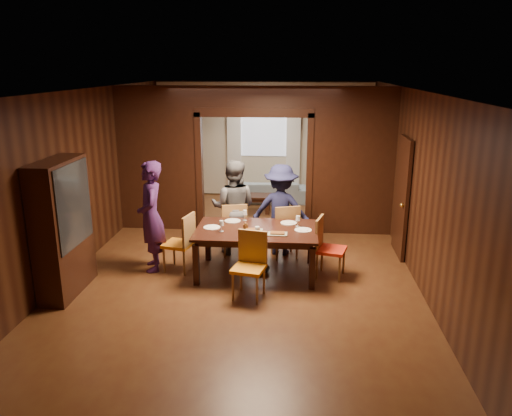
# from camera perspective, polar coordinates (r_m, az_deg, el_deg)

# --- Properties ---
(floor) EXTENTS (9.00, 9.00, 0.00)m
(floor) POSITION_cam_1_polar(r_m,az_deg,el_deg) (8.81, -1.13, -5.83)
(floor) COLOR #542A17
(floor) RESTS_ON ground
(ceiling) EXTENTS (5.50, 9.00, 0.02)m
(ceiling) POSITION_cam_1_polar(r_m,az_deg,el_deg) (8.18, -1.24, 13.37)
(ceiling) COLOR silver
(ceiling) RESTS_ON room_walls
(room_walls) EXTENTS (5.52, 9.01, 2.90)m
(room_walls) POSITION_cam_1_polar(r_m,az_deg,el_deg) (10.21, -0.10, 6.03)
(room_walls) COLOR black
(room_walls) RESTS_ON floor
(person_purple) EXTENTS (0.62, 0.77, 1.82)m
(person_purple) POSITION_cam_1_polar(r_m,az_deg,el_deg) (8.28, -11.90, -0.95)
(person_purple) COLOR #3D1B4F
(person_purple) RESTS_ON floor
(person_grey) EXTENTS (0.88, 0.71, 1.70)m
(person_grey) POSITION_cam_1_polar(r_m,az_deg,el_deg) (8.84, -2.58, 0.06)
(person_grey) COLOR #4E4F54
(person_grey) RESTS_ON floor
(person_navy) EXTENTS (1.12, 0.73, 1.63)m
(person_navy) POSITION_cam_1_polar(r_m,az_deg,el_deg) (8.82, 2.87, -0.21)
(person_navy) COLOR #181A3C
(person_navy) RESTS_ON floor
(sofa) EXTENTS (1.86, 0.84, 0.53)m
(sofa) POSITION_cam_1_polar(r_m,az_deg,el_deg) (12.37, 1.57, 1.92)
(sofa) COLOR #8298AA
(sofa) RESTS_ON floor
(serving_bowl) EXTENTS (0.29, 0.29, 0.07)m
(serving_bowl) POSITION_cam_1_polar(r_m,az_deg,el_deg) (7.99, 0.58, -2.09)
(serving_bowl) COLOR black
(serving_bowl) RESTS_ON dining_table
(dining_table) EXTENTS (1.93, 1.20, 0.76)m
(dining_table) POSITION_cam_1_polar(r_m,az_deg,el_deg) (8.09, 0.05, -4.97)
(dining_table) COLOR black
(dining_table) RESTS_ON floor
(coffee_table) EXTENTS (0.80, 0.50, 0.40)m
(coffee_table) POSITION_cam_1_polar(r_m,az_deg,el_deg) (11.52, -0.22, 0.53)
(coffee_table) COLOR black
(coffee_table) RESTS_ON floor
(chair_left) EXTENTS (0.53, 0.53, 0.97)m
(chair_left) POSITION_cam_1_polar(r_m,az_deg,el_deg) (8.28, -8.88, -3.89)
(chair_left) COLOR orange
(chair_left) RESTS_ON floor
(chair_right) EXTENTS (0.54, 0.54, 0.97)m
(chair_right) POSITION_cam_1_polar(r_m,az_deg,el_deg) (8.03, 8.58, -4.53)
(chair_right) COLOR red
(chair_right) RESTS_ON floor
(chair_far_l) EXTENTS (0.54, 0.54, 0.97)m
(chair_far_l) POSITION_cam_1_polar(r_m,az_deg,el_deg) (8.90, -2.62, -2.29)
(chair_far_l) COLOR red
(chair_far_l) RESTS_ON floor
(chair_far_r) EXTENTS (0.55, 0.55, 0.97)m
(chair_far_r) POSITION_cam_1_polar(r_m,az_deg,el_deg) (8.78, 3.26, -2.55)
(chair_far_r) COLOR red
(chair_far_r) RESTS_ON floor
(chair_near) EXTENTS (0.52, 0.52, 0.97)m
(chair_near) POSITION_cam_1_polar(r_m,az_deg,el_deg) (7.23, -0.85, -6.69)
(chair_near) COLOR orange
(chair_near) RESTS_ON floor
(hutch) EXTENTS (0.40, 1.20, 2.00)m
(hutch) POSITION_cam_1_polar(r_m,az_deg,el_deg) (7.78, -21.25, -2.12)
(hutch) COLOR black
(hutch) RESTS_ON floor
(door_right) EXTENTS (0.06, 0.90, 2.10)m
(door_right) POSITION_cam_1_polar(r_m,az_deg,el_deg) (9.10, 16.33, 1.20)
(door_right) COLOR black
(door_right) RESTS_ON floor
(window_far) EXTENTS (1.20, 0.03, 1.30)m
(window_far) POSITION_cam_1_polar(r_m,az_deg,el_deg) (12.70, 0.89, 8.89)
(window_far) COLOR silver
(window_far) RESTS_ON back_wall
(curtain_left) EXTENTS (0.35, 0.06, 2.40)m
(curtain_left) POSITION_cam_1_polar(r_m,az_deg,el_deg) (12.79, -2.51, 6.89)
(curtain_left) COLOR white
(curtain_left) RESTS_ON back_wall
(curtain_right) EXTENTS (0.35, 0.06, 2.40)m
(curtain_right) POSITION_cam_1_polar(r_m,az_deg,el_deg) (12.69, 4.27, 6.79)
(curtain_right) COLOR white
(curtain_right) RESTS_ON back_wall
(plate_left) EXTENTS (0.27, 0.27, 0.01)m
(plate_left) POSITION_cam_1_polar(r_m,az_deg,el_deg) (8.05, -5.06, -2.21)
(plate_left) COLOR white
(plate_left) RESTS_ON dining_table
(plate_far_l) EXTENTS (0.27, 0.27, 0.01)m
(plate_far_l) POSITION_cam_1_polar(r_m,az_deg,el_deg) (8.36, -2.69, -1.48)
(plate_far_l) COLOR silver
(plate_far_l) RESTS_ON dining_table
(plate_far_r) EXTENTS (0.27, 0.27, 0.01)m
(plate_far_r) POSITION_cam_1_polar(r_m,az_deg,el_deg) (8.26, 3.76, -1.71)
(plate_far_r) COLOR silver
(plate_far_r) RESTS_ON dining_table
(plate_right) EXTENTS (0.27, 0.27, 0.01)m
(plate_right) POSITION_cam_1_polar(r_m,az_deg,el_deg) (7.93, 5.41, -2.52)
(plate_right) COLOR white
(plate_right) RESTS_ON dining_table
(plate_near) EXTENTS (0.27, 0.27, 0.01)m
(plate_near) POSITION_cam_1_polar(r_m,az_deg,el_deg) (7.64, -0.19, -3.18)
(plate_near) COLOR white
(plate_near) RESTS_ON dining_table
(platter_a) EXTENTS (0.30, 0.20, 0.04)m
(platter_a) POSITION_cam_1_polar(r_m,az_deg,el_deg) (7.86, -0.36, -2.53)
(platter_a) COLOR gray
(platter_a) RESTS_ON dining_table
(platter_b) EXTENTS (0.30, 0.20, 0.04)m
(platter_b) POSITION_cam_1_polar(r_m,az_deg,el_deg) (7.71, 2.47, -2.91)
(platter_b) COLOR gray
(platter_b) RESTS_ON dining_table
(wineglass_left) EXTENTS (0.08, 0.08, 0.18)m
(wineglass_left) POSITION_cam_1_polar(r_m,az_deg,el_deg) (7.83, -3.97, -2.08)
(wineglass_left) COLOR white
(wineglass_left) RESTS_ON dining_table
(wineglass_far) EXTENTS (0.08, 0.08, 0.18)m
(wineglass_far) POSITION_cam_1_polar(r_m,az_deg,el_deg) (8.37, -1.27, -0.84)
(wineglass_far) COLOR silver
(wineglass_far) RESTS_ON dining_table
(wineglass_right) EXTENTS (0.08, 0.08, 0.18)m
(wineglass_right) POSITION_cam_1_polar(r_m,az_deg,el_deg) (8.08, 4.81, -1.51)
(wineglass_right) COLOR silver
(wineglass_right) RESTS_ON dining_table
(tumbler) EXTENTS (0.07, 0.07, 0.14)m
(tumbler) POSITION_cam_1_polar(r_m,az_deg,el_deg) (7.65, 0.14, -2.65)
(tumbler) COLOR silver
(tumbler) RESTS_ON dining_table
(condiment_jar) EXTENTS (0.08, 0.08, 0.11)m
(condiment_jar) POSITION_cam_1_polar(r_m,az_deg,el_deg) (7.91, -1.20, -2.11)
(condiment_jar) COLOR #4B2A11
(condiment_jar) RESTS_ON dining_table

